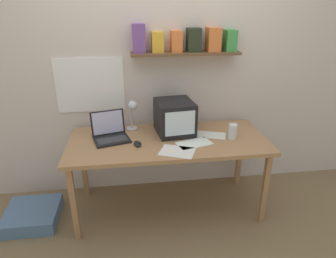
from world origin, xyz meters
name	(u,v)px	position (x,y,z in m)	size (l,w,h in m)	color
ground_plane	(168,206)	(0.00, 0.00, 0.00)	(12.00, 12.00, 0.00)	olive
back_wall	(162,65)	(0.00, 0.46, 1.30)	(5.60, 0.24, 2.60)	beige
corner_desk	(168,145)	(0.00, 0.00, 0.67)	(1.75, 0.76, 0.73)	#AB7B51
crt_monitor	(175,117)	(0.08, 0.15, 0.88)	(0.36, 0.40, 0.30)	black
laptop	(110,132)	(-0.51, 0.09, 0.79)	(0.36, 0.33, 0.24)	black
desk_lamp	(132,110)	(-0.30, 0.24, 0.93)	(0.11, 0.15, 0.30)	silver
juice_glass	(233,132)	(0.57, -0.05, 0.79)	(0.08, 0.08, 0.13)	white
computer_mouse	(137,144)	(-0.27, -0.09, 0.75)	(0.08, 0.12, 0.03)	black
open_notebook	(211,135)	(0.40, 0.04, 0.73)	(0.30, 0.23, 0.00)	white
printed_handout	(177,151)	(0.04, -0.25, 0.73)	(0.33, 0.30, 0.00)	white
loose_paper_near_monitor	(194,143)	(0.21, -0.11, 0.73)	(0.33, 0.24, 0.00)	white
floor_cushion	(33,215)	(-1.26, -0.04, 0.06)	(0.46, 0.46, 0.13)	#56779D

